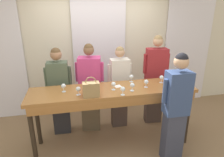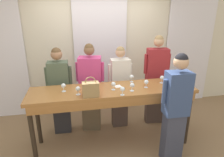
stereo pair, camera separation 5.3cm
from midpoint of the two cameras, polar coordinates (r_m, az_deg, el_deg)
name	(u,v)px [view 1 (the left image)]	position (r m, az deg, el deg)	size (l,w,h in m)	color
ground_plane	(113,142)	(3.74, -0.21, -17.77)	(18.00, 18.00, 0.00)	#846647
wall_back	(99,49)	(4.48, -4.05, 8.34)	(12.00, 0.06, 2.80)	beige
curtain_panel_center	(100,52)	(4.43, -3.91, 7.47)	(1.15, 0.03, 2.69)	white
curtain_panel_right	(187,48)	(5.17, 20.41, 8.06)	(1.15, 0.03, 2.69)	white
tasting_bar	(113,96)	(3.24, -0.14, -4.93)	(2.66, 0.65, 1.04)	#9E6633
wine_bottle	(171,82)	(3.31, 16.07, -0.85)	(0.08, 0.08, 0.31)	black
handbag	(91,89)	(2.92, -6.54, -3.05)	(0.24, 0.14, 0.31)	#997A4C
wine_glass_front_left	(113,84)	(3.14, -0.13, -1.71)	(0.07, 0.07, 0.13)	white
wine_glass_front_mid	(146,82)	(3.28, 9.29, -1.00)	(0.07, 0.07, 0.13)	white
wine_glass_front_right	(162,78)	(3.54, 13.58, 0.22)	(0.07, 0.07, 0.13)	white
wine_glass_center_left	(131,77)	(3.49, 5.16, 0.45)	(0.07, 0.07, 0.13)	white
wine_glass_center_mid	(179,75)	(3.80, 18.30, 1.09)	(0.07, 0.07, 0.13)	white
wine_glass_center_right	(123,89)	(2.96, 2.60, -3.11)	(0.07, 0.07, 0.13)	white
wine_glass_back_left	(63,86)	(3.17, -14.17, -2.17)	(0.07, 0.07, 0.13)	white
wine_glass_back_mid	(132,85)	(3.12, 5.34, -1.98)	(0.07, 0.07, 0.13)	white
wine_glass_back_right	(78,89)	(3.01, -10.12, -3.05)	(0.07, 0.07, 0.13)	white
napkin	(118,86)	(3.31, 1.21, -2.23)	(0.13, 0.13, 0.00)	white
guest_olive_jacket	(59,91)	(3.75, -15.18, -3.48)	(0.47, 0.25, 1.64)	#28282D
guest_pink_top	(90,88)	(3.75, -6.65, -2.78)	(0.52, 0.33, 1.69)	brown
guest_cream_sweater	(119,87)	(3.84, 1.75, -2.36)	(0.46, 0.21, 1.62)	#473833
guest_striped_shirt	(155,80)	(4.03, 11.85, -0.30)	(0.51, 0.27, 1.80)	#473833
host_pouring	(176,108)	(3.07, 17.29, -7.99)	(0.46, 0.24, 1.71)	#383D51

